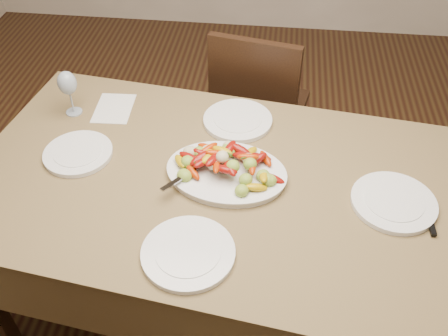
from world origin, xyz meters
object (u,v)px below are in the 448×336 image
serving_platter (226,174)px  plate_near (188,253)px  dining_table (224,248)px  plate_right (394,202)px  chair_far (261,107)px  wine_glass (69,92)px  plate_far (238,120)px  plate_left (78,154)px

serving_platter → plate_near: size_ratio=1.45×
dining_table → plate_right: plate_right is taller
chair_far → wine_glass: 1.00m
plate_far → plate_left: bearing=-154.3°
dining_table → serving_platter: bearing=76.9°
plate_far → wine_glass: size_ratio=1.35×
dining_table → plate_near: 0.52m
dining_table → chair_far: bearing=83.9°
serving_platter → plate_far: 0.32m
plate_right → chair_far: bearing=118.3°
plate_near → wine_glass: bearing=131.7°
wine_glass → plate_near: bearing=-48.3°
serving_platter → wine_glass: (-0.67, 0.31, 0.09)m
plate_near → plate_right: bearing=24.2°
wine_glass → dining_table: bearing=-26.5°
chair_far → plate_left: chair_far is taller
serving_platter → plate_right: (0.57, -0.07, -0.00)m
plate_right → plate_near: bearing=-155.8°
chair_far → plate_right: bearing=130.3°
plate_far → plate_near: 0.69m
plate_left → plate_near: (0.49, -0.41, 0.00)m
plate_far → wine_glass: (-0.68, -0.02, 0.09)m
chair_far → plate_near: 1.24m
plate_right → plate_near: same height
plate_far → plate_right: bearing=-34.6°
plate_near → plate_left: bearing=140.1°
dining_table → plate_far: (0.01, 0.35, 0.39)m
serving_platter → plate_near: serving_platter is taller
plate_right → plate_far: 0.69m
plate_right → wine_glass: wine_glass is taller
wine_glass → plate_right: bearing=-16.8°
chair_far → serving_platter: size_ratio=2.27×
dining_table → plate_left: bearing=172.6°
plate_near → dining_table: bearing=78.3°
plate_left → plate_far: (0.57, 0.27, 0.00)m
chair_far → plate_near: chair_far is taller
plate_left → plate_far: same height
chair_far → wine_glass: wine_glass is taller
dining_table → plate_left: size_ratio=7.21×
plate_right → wine_glass: bearing=163.2°
chair_far → plate_far: size_ratio=3.42×
dining_table → wine_glass: (-0.66, 0.33, 0.48)m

